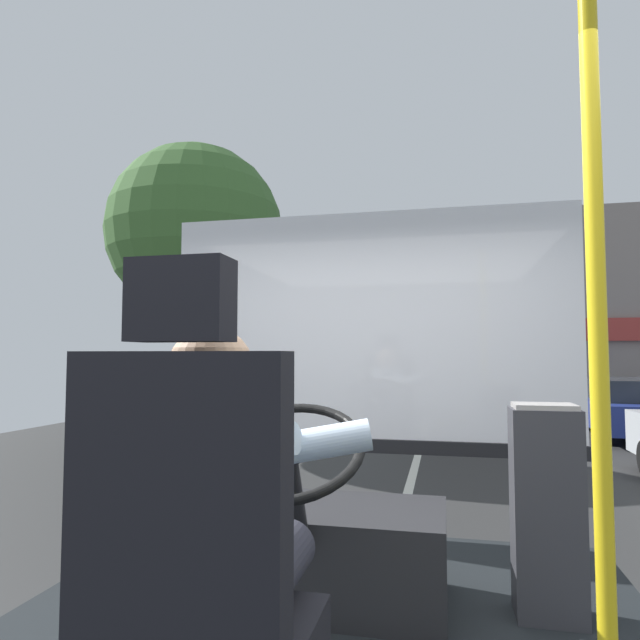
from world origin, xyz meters
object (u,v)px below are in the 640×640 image
Objects in this scene: bus_driver at (219,511)px; fare_box at (547,510)px; steering_console at (316,547)px; parked_car_blue at (628,407)px; driver_seat at (197,592)px; handrail_pole at (599,375)px; parked_car_green at (564,390)px.

fare_box is at bearing 49.89° from bus_driver.
bus_driver reaches higher than steering_console.
driver_seat is at bearing -110.36° from parked_car_blue.
fare_box is at bearing 52.77° from driver_seat.
steering_console reaches higher than fare_box.
handrail_pole reaches higher than parked_car_blue.
bus_driver reaches higher than parked_car_blue.
bus_driver is 12.26m from parked_car_blue.
handrail_pole is at bearing 15.19° from driver_seat.
fare_box is 10.87m from parked_car_blue.
steering_console is at bearing 90.00° from driver_seat.
steering_console is 16.16m from parked_car_green.
bus_driver is 0.18× the size of parked_car_blue.
fare_box is 0.20× the size of parked_car_green.
bus_driver is at bearing -130.11° from fare_box.
bus_driver is 0.17× the size of parked_car_green.
parked_car_green is at bearing 76.44° from driver_seat.
parked_car_blue is (4.30, 10.39, -0.25)m from steering_console.
parked_car_green is at bearing 78.71° from fare_box.
parked_car_green is (4.06, 15.64, -0.22)m from steering_console.
fare_box is 0.21× the size of parked_car_blue.
driver_seat is 0.29× the size of parked_car_green.
bus_driver is 1.15m from steering_console.
bus_driver is at bearing 90.00° from driver_seat.
fare_box is 15.89m from parked_car_green.
driver_seat is at bearing -127.23° from fare_box.
steering_console is (0.00, 1.07, -0.44)m from bus_driver.
driver_seat is 1.74× the size of bus_driver.
steering_console is at bearing 90.00° from bus_driver.
parked_car_green is (-0.24, 5.25, 0.03)m from parked_car_blue.
handrail_pole is 16.90m from parked_car_green.
driver_seat is 0.31× the size of parked_car_blue.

